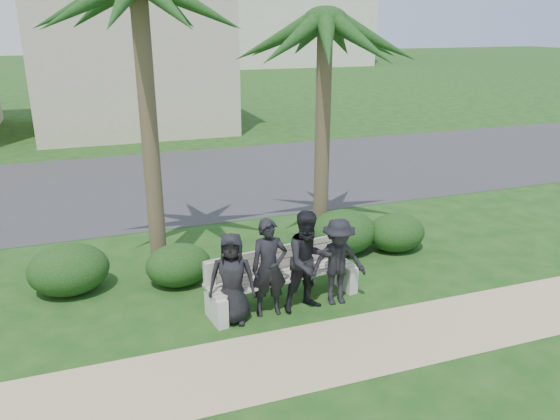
{
  "coord_description": "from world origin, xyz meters",
  "views": [
    {
      "loc": [
        -3.11,
        -8.08,
        4.61
      ],
      "look_at": [
        0.12,
        1.0,
        1.27
      ],
      "focal_mm": 35.0,
      "sensor_mm": 36.0,
      "label": 1
    }
  ],
  "objects_px": {
    "man_d": "(338,262)",
    "palm_right": "(325,23)",
    "man_a": "(232,278)",
    "man_c": "(308,261)",
    "man_b": "(269,268)",
    "park_bench": "(283,280)"
  },
  "relations": [
    {
      "from": "park_bench",
      "to": "man_a",
      "type": "distance_m",
      "value": 1.08
    },
    {
      "from": "palm_right",
      "to": "man_c",
      "type": "bearing_deg",
      "value": -117.24
    },
    {
      "from": "man_c",
      "to": "palm_right",
      "type": "distance_m",
      "value": 4.88
    },
    {
      "from": "park_bench",
      "to": "man_c",
      "type": "relative_size",
      "value": 1.58
    },
    {
      "from": "man_a",
      "to": "man_d",
      "type": "distance_m",
      "value": 1.84
    },
    {
      "from": "man_d",
      "to": "park_bench",
      "type": "bearing_deg",
      "value": 165.51
    },
    {
      "from": "man_d",
      "to": "palm_right",
      "type": "relative_size",
      "value": 0.28
    },
    {
      "from": "man_a",
      "to": "palm_right",
      "type": "bearing_deg",
      "value": 64.16
    },
    {
      "from": "man_a",
      "to": "man_d",
      "type": "height_order",
      "value": "man_d"
    },
    {
      "from": "man_b",
      "to": "man_c",
      "type": "distance_m",
      "value": 0.67
    },
    {
      "from": "man_c",
      "to": "palm_right",
      "type": "height_order",
      "value": "palm_right"
    },
    {
      "from": "man_a",
      "to": "man_d",
      "type": "relative_size",
      "value": 0.99
    },
    {
      "from": "man_d",
      "to": "palm_right",
      "type": "bearing_deg",
      "value": 77.38
    },
    {
      "from": "man_b",
      "to": "man_d",
      "type": "bearing_deg",
      "value": 3.53
    },
    {
      "from": "man_a",
      "to": "man_d",
      "type": "bearing_deg",
      "value": 18.62
    },
    {
      "from": "man_a",
      "to": "man_b",
      "type": "bearing_deg",
      "value": 22.24
    },
    {
      "from": "park_bench",
      "to": "man_b",
      "type": "height_order",
      "value": "man_b"
    },
    {
      "from": "man_a",
      "to": "palm_right",
      "type": "relative_size",
      "value": 0.28
    },
    {
      "from": "man_c",
      "to": "man_d",
      "type": "bearing_deg",
      "value": -3.57
    },
    {
      "from": "man_a",
      "to": "man_c",
      "type": "distance_m",
      "value": 1.3
    },
    {
      "from": "man_a",
      "to": "man_b",
      "type": "relative_size",
      "value": 0.92
    },
    {
      "from": "park_bench",
      "to": "man_a",
      "type": "bearing_deg",
      "value": -170.62
    }
  ]
}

